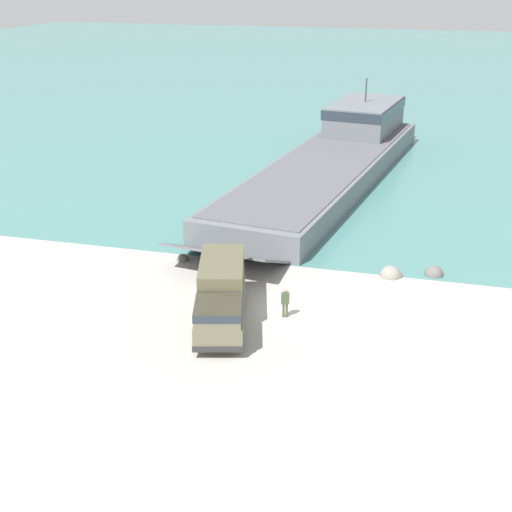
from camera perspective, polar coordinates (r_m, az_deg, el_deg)
ground_plane at (r=40.84m, az=3.12°, el=-4.31°), size 240.00×240.00×0.00m
water_surface at (r=133.39m, az=11.94°, el=14.11°), size 240.00×180.00×0.01m
landing_craft at (r=67.45m, az=6.50°, el=8.08°), size 13.68×42.82×7.43m
military_truck at (r=38.84m, az=-2.82°, el=-3.14°), size 4.47×8.36×3.14m
soldier_on_ramp at (r=39.56m, az=2.36°, el=-3.59°), size 0.49×0.37×1.75m
shoreline_rock_a at (r=46.61m, az=14.03°, el=-1.47°), size 1.22×1.22×1.22m
shoreline_rock_b at (r=45.83m, az=10.69°, el=-1.59°), size 1.37×1.37×1.37m
shoreline_rock_c at (r=45.87m, az=11.08°, el=-1.60°), size 0.92×0.92×0.92m
shoreline_rock_d at (r=47.68m, az=-5.87°, el=-0.33°), size 0.85×0.85×0.85m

